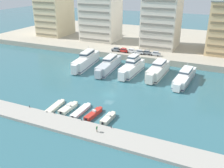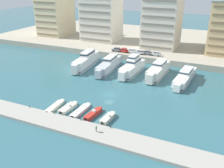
# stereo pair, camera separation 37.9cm
# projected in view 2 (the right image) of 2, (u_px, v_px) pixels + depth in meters

# --- Properties ---
(ground_plane) EXTENTS (400.00, 400.00, 0.00)m
(ground_plane) POSITION_uv_depth(u_px,v_px,m) (109.00, 95.00, 74.06)
(ground_plane) COLOR #336670
(quay_promenade) EXTENTS (180.00, 70.00, 2.39)m
(quay_promenade) POSITION_uv_depth(u_px,v_px,m) (164.00, 42.00, 131.03)
(quay_promenade) COLOR #ADA38E
(quay_promenade) RESTS_ON ground
(pier_dock) EXTENTS (120.00, 6.09, 0.71)m
(pier_dock) POSITION_uv_depth(u_px,v_px,m) (72.00, 127.00, 57.42)
(pier_dock) COLOR #A8A399
(pier_dock) RESTS_ON ground
(yacht_white_far_left) EXTENTS (5.69, 21.39, 7.61)m
(yacht_white_far_left) POSITION_uv_depth(u_px,v_px,m) (86.00, 61.00, 97.00)
(yacht_white_far_left) COLOR white
(yacht_white_far_left) RESTS_ON ground
(yacht_silver_left) EXTENTS (4.97, 20.78, 6.82)m
(yacht_silver_left) POSITION_uv_depth(u_px,v_px,m) (109.00, 65.00, 93.20)
(yacht_silver_left) COLOR silver
(yacht_silver_left) RESTS_ON ground
(yacht_white_mid_left) EXTENTS (5.02, 17.91, 8.38)m
(yacht_white_mid_left) POSITION_uv_depth(u_px,v_px,m) (132.00, 67.00, 89.68)
(yacht_white_mid_left) COLOR white
(yacht_white_mid_left) RESTS_ON ground
(yacht_ivory_center_left) EXTENTS (5.04, 18.51, 7.02)m
(yacht_ivory_center_left) POSITION_uv_depth(u_px,v_px,m) (158.00, 70.00, 87.22)
(yacht_ivory_center_left) COLOR silver
(yacht_ivory_center_left) RESTS_ON ground
(yacht_white_center) EXTENTS (5.31, 20.05, 6.02)m
(yacht_white_center) POSITION_uv_depth(u_px,v_px,m) (185.00, 77.00, 82.54)
(yacht_white_center) COLOR white
(yacht_white_center) RESTS_ON ground
(motorboat_cream_far_left) EXTENTS (2.29, 8.12, 0.80)m
(motorboat_cream_far_left) POSITION_uv_depth(u_px,v_px,m) (55.00, 106.00, 66.61)
(motorboat_cream_far_left) COLOR beige
(motorboat_cream_far_left) RESTS_ON ground
(motorboat_cream_left) EXTENTS (2.48, 7.00, 1.39)m
(motorboat_cream_left) POSITION_uv_depth(u_px,v_px,m) (68.00, 108.00, 65.71)
(motorboat_cream_left) COLOR beige
(motorboat_cream_left) RESTS_ON ground
(motorboat_white_mid_left) EXTENTS (2.09, 8.36, 0.83)m
(motorboat_white_mid_left) POSITION_uv_depth(u_px,v_px,m) (81.00, 111.00, 64.43)
(motorboat_white_mid_left) COLOR white
(motorboat_white_mid_left) RESTS_ON ground
(motorboat_red_center_left) EXTENTS (2.15, 7.12, 1.52)m
(motorboat_red_center_left) POSITION_uv_depth(u_px,v_px,m) (93.00, 114.00, 62.58)
(motorboat_red_center_left) COLOR red
(motorboat_red_center_left) RESTS_ON ground
(motorboat_cream_center) EXTENTS (2.05, 6.08, 1.51)m
(motorboat_cream_center) POSITION_uv_depth(u_px,v_px,m) (108.00, 118.00, 60.60)
(motorboat_cream_center) COLOR beige
(motorboat_cream_center) RESTS_ON ground
(car_grey_far_left) EXTENTS (4.11, 1.94, 1.80)m
(car_grey_far_left) POSITION_uv_depth(u_px,v_px,m) (117.00, 49.00, 108.84)
(car_grey_far_left) COLOR slate
(car_grey_far_left) RESTS_ON quay_promenade
(car_red_left) EXTENTS (4.22, 2.19, 1.80)m
(car_red_left) POSITION_uv_depth(u_px,v_px,m) (124.00, 50.00, 107.54)
(car_red_left) COLOR red
(car_red_left) RESTS_ON quay_promenade
(car_white_mid_left) EXTENTS (4.19, 2.11, 1.80)m
(car_white_mid_left) POSITION_uv_depth(u_px,v_px,m) (132.00, 51.00, 106.64)
(car_white_mid_left) COLOR white
(car_white_mid_left) RESTS_ON quay_promenade
(car_silver_center_left) EXTENTS (4.15, 2.02, 1.80)m
(car_silver_center_left) POSITION_uv_depth(u_px,v_px,m) (140.00, 52.00, 104.95)
(car_silver_center_left) COLOR #B7BCC1
(car_silver_center_left) RESTS_ON quay_promenade
(car_grey_center) EXTENTS (4.14, 2.00, 1.80)m
(car_grey_center) POSITION_uv_depth(u_px,v_px,m) (147.00, 52.00, 104.25)
(car_grey_center) COLOR slate
(car_grey_center) RESTS_ON quay_promenade
(car_silver_center_right) EXTENTS (4.20, 2.13, 1.80)m
(car_silver_center_right) POSITION_uv_depth(u_px,v_px,m) (156.00, 53.00, 102.73)
(car_silver_center_right) COLOR #B7BCC1
(car_silver_center_right) RESTS_ON quay_promenade
(apartment_block_far_left) EXTENTS (14.75, 18.07, 28.70)m
(apartment_block_far_left) POSITION_uv_depth(u_px,v_px,m) (55.00, 10.00, 137.01)
(apartment_block_far_left) COLOR beige
(apartment_block_far_left) RESTS_ON quay_promenade
(apartment_block_left) EXTENTS (18.07, 15.24, 25.41)m
(apartment_block_left) POSITION_uv_depth(u_px,v_px,m) (101.00, 17.00, 125.34)
(apartment_block_left) COLOR silver
(apartment_block_left) RESTS_ON quay_promenade
(apartment_block_mid_left) EXTENTS (15.41, 18.26, 28.42)m
(apartment_block_mid_left) POSITION_uv_depth(u_px,v_px,m) (163.00, 17.00, 112.24)
(apartment_block_mid_left) COLOR silver
(apartment_block_mid_left) RESTS_ON quay_promenade
(pedestrian_near_edge) EXTENTS (0.25, 0.59, 1.54)m
(pedestrian_near_edge) POSITION_uv_depth(u_px,v_px,m) (96.00, 128.00, 54.62)
(pedestrian_near_edge) COLOR #7A6B56
(pedestrian_near_edge) RESTS_ON pier_dock
(bollard_west) EXTENTS (0.20, 0.20, 0.61)m
(bollard_west) POSITION_uv_depth(u_px,v_px,m) (29.00, 106.00, 65.25)
(bollard_west) COLOR #2D2D33
(bollard_west) RESTS_ON pier_dock
(bollard_west_mid) EXTENTS (0.20, 0.20, 0.61)m
(bollard_west_mid) POSITION_uv_depth(u_px,v_px,m) (54.00, 112.00, 62.26)
(bollard_west_mid) COLOR #2D2D33
(bollard_west_mid) RESTS_ON pier_dock
(bollard_east_mid) EXTENTS (0.20, 0.20, 0.61)m
(bollard_east_mid) POSITION_uv_depth(u_px,v_px,m) (81.00, 119.00, 59.27)
(bollard_east_mid) COLOR #2D2D33
(bollard_east_mid) RESTS_ON pier_dock
(bollard_east) EXTENTS (0.20, 0.20, 0.61)m
(bollard_east) POSITION_uv_depth(u_px,v_px,m) (111.00, 127.00, 56.28)
(bollard_east) COLOR #2D2D33
(bollard_east) RESTS_ON pier_dock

